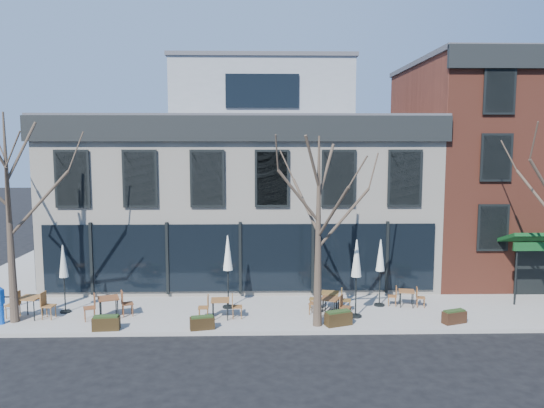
{
  "coord_description": "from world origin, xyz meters",
  "views": [
    {
      "loc": [
        0.83,
        -23.0,
        6.94
      ],
      "look_at": [
        1.45,
        2.0,
        4.04
      ],
      "focal_mm": 35.0,
      "sensor_mm": 36.0,
      "label": 1
    }
  ],
  "objects": [
    {
      "name": "ground",
      "position": [
        0.0,
        0.0,
        0.0
      ],
      "size": [
        120.0,
        120.0,
        0.0
      ],
      "primitive_type": "plane",
      "color": "black",
      "rests_on": "ground"
    },
    {
      "name": "sidewalk_front",
      "position": [
        3.25,
        -2.15,
        0.07
      ],
      "size": [
        33.5,
        4.7,
        0.15
      ],
      "primitive_type": "cube",
      "color": "gray",
      "rests_on": "ground"
    },
    {
      "name": "sidewalk_side",
      "position": [
        -11.25,
        6.0,
        0.07
      ],
      "size": [
        4.5,
        12.0,
        0.15
      ],
      "primitive_type": "cube",
      "color": "gray",
      "rests_on": "ground"
    },
    {
      "name": "corner_building",
      "position": [
        0.07,
        5.07,
        4.72
      ],
      "size": [
        18.39,
        10.39,
        11.1
      ],
      "color": "silver",
      "rests_on": "ground"
    },
    {
      "name": "red_brick_building",
      "position": [
        13.0,
        4.98,
        5.64
      ],
      "size": [
        8.2,
        11.78,
        11.18
      ],
      "color": "brown",
      "rests_on": "ground"
    },
    {
      "name": "tree_corner",
      "position": [
        -8.49,
        -3.2,
        4.25
      ],
      "size": [
        3.93,
        3.98,
        7.92
      ],
      "color": "#382B21",
      "rests_on": "sidewalk_front"
    },
    {
      "name": "tree_mid",
      "position": [
        3.01,
        -3.9,
        3.79
      ],
      "size": [
        3.5,
        3.55,
        7.04
      ],
      "color": "#382B21",
      "rests_on": "sidewalk_front"
    },
    {
      "name": "call_box",
      "position": [
        -8.89,
        -3.45,
        0.92
      ],
      "size": [
        0.3,
        0.29,
        1.46
      ],
      "color": "#0E46B8",
      "rests_on": "sidewalk_front"
    },
    {
      "name": "cafe_set_0",
      "position": [
        -8.07,
        -2.78,
        0.68
      ],
      "size": [
        2.0,
        0.87,
        1.03
      ],
      "color": "brown",
      "rests_on": "sidewalk_front"
    },
    {
      "name": "cafe_set_1",
      "position": [
        -5.03,
        -2.86,
        0.67
      ],
      "size": [
        1.94,
        1.13,
        1.0
      ],
      "color": "brown",
      "rests_on": "sidewalk_front"
    },
    {
      "name": "cafe_set_2",
      "position": [
        -0.68,
        -3.01,
        0.62
      ],
      "size": [
        1.76,
        0.74,
        0.92
      ],
      "color": "brown",
      "rests_on": "sidewalk_front"
    },
    {
      "name": "cafe_set_3",
      "position": [
        3.71,
        -2.12,
        0.62
      ],
      "size": [
        1.77,
        0.8,
        0.91
      ],
      "color": "brown",
      "rests_on": "sidewalk_front"
    },
    {
      "name": "cafe_set_4",
      "position": [
        3.6,
        -2.86,
        0.61
      ],
      "size": [
        1.72,
        1.11,
        0.9
      ],
      "color": "brown",
      "rests_on": "sidewalk_front"
    },
    {
      "name": "cafe_set_5",
      "position": [
        6.97,
        -1.67,
        0.57
      ],
      "size": [
        1.6,
        0.73,
        0.82
      ],
      "color": "brown",
      "rests_on": "sidewalk_front"
    },
    {
      "name": "umbrella_0",
      "position": [
        -6.98,
        -2.12,
        2.1
      ],
      "size": [
        0.44,
        0.44,
        2.76
      ],
      "color": "black",
      "rests_on": "sidewalk_front"
    },
    {
      "name": "umbrella_2",
      "position": [
        -0.45,
        -1.67,
        2.29
      ],
      "size": [
        0.48,
        0.48,
        3.03
      ],
      "color": "black",
      "rests_on": "sidewalk_front"
    },
    {
      "name": "umbrella_3",
      "position": [
        4.61,
        -2.96,
        2.32
      ],
      "size": [
        0.49,
        0.49,
        3.08
      ],
      "color": "black",
      "rests_on": "sidewalk_front"
    },
    {
      "name": "umbrella_4",
      "position": [
        5.87,
        -1.55,
        2.15
      ],
      "size": [
        0.45,
        0.45,
        2.83
      ],
      "color": "black",
      "rests_on": "sidewalk_front"
    },
    {
      "name": "planter_0",
      "position": [
        -4.75,
        -4.2,
        0.42
      ],
      "size": [
        0.99,
        0.46,
        0.54
      ],
      "color": "#302310",
      "rests_on": "sidewalk_front"
    },
    {
      "name": "planter_1",
      "position": [
        -1.26,
        -4.2,
        0.4
      ],
      "size": [
        0.94,
        0.54,
        0.5
      ],
      "color": "black",
      "rests_on": "sidewalk_front"
    },
    {
      "name": "planter_2",
      "position": [
        3.79,
        -3.9,
        0.43
      ],
      "size": [
        1.07,
        0.72,
        0.56
      ],
      "color": "#302210",
      "rests_on": "sidewalk_front"
    },
    {
      "name": "planter_3",
      "position": [
        8.21,
        -3.78,
        0.4
      ],
      "size": [
        0.98,
        0.65,
        0.51
      ],
      "color": "#311C10",
      "rests_on": "sidewalk_front"
    }
  ]
}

